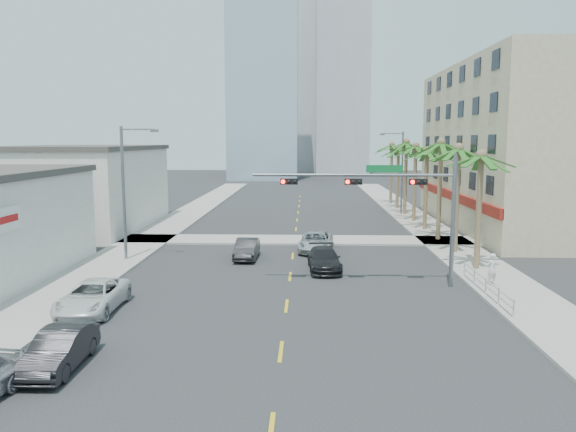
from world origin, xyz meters
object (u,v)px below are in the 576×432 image
Objects in this scene: traffic_signal_mast at (395,196)px; pedestrian at (492,269)px; car_lane_center at (316,242)px; car_parked_far at (93,297)px; car_lane_right at (324,259)px; car_lane_left at (247,249)px; car_parked_mid at (60,350)px.

traffic_signal_mast reaches higher than pedestrian.
car_parked_far is at bearing -120.60° from car_lane_center.
traffic_signal_mast is 6.87m from car_lane_right.
traffic_signal_mast is 2.68× the size of car_lane_left.
traffic_signal_mast is at bearing 18.41° from car_parked_far.
car_parked_mid is 6.84m from car_parked_far.
car_parked_far is 1.02× the size of car_lane_center.
car_parked_mid is 23.65m from car_lane_center.
car_parked_far is at bearing -17.35° from pedestrian.
car_parked_mid is at bearing 0.45° from pedestrian.
traffic_signal_mast is at bearing -31.86° from pedestrian.
pedestrian reaches higher than car_lane_right.
car_parked_far is 21.00m from pedestrian.
traffic_signal_mast is 6.75m from pedestrian.
traffic_signal_mast is 2.19× the size of car_lane_center.
car_lane_right is (5.21, -3.26, 0.01)m from car_lane_left.
car_lane_right is at bearing 134.36° from traffic_signal_mast.
car_lane_left is (6.04, 12.19, -0.04)m from car_parked_far.
car_parked_mid is 22.36m from pedestrian.
car_parked_far is at bearing -161.06° from traffic_signal_mast.
car_lane_right is (-3.71, 3.79, -4.37)m from traffic_signal_mast.
traffic_signal_mast is at bearing -48.73° from car_lane_right.
car_lane_left is at bearing 63.13° from car_parked_far.
car_lane_left is 6.15m from car_lane_right.
car_lane_center reaches higher than car_lane_right.
pedestrian is (20.37, 5.09, 0.31)m from car_parked_far.
car_parked_far is (-14.96, -5.13, -4.34)m from traffic_signal_mast.
car_lane_right is at bearing 56.61° from car_parked_mid.
car_lane_right is 2.71× the size of pedestrian.
car_parked_far reaches higher than car_parked_mid.
car_lane_left is at bearing 75.04° from car_parked_mid.
car_lane_center is at bearing 90.93° from car_lane_right.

